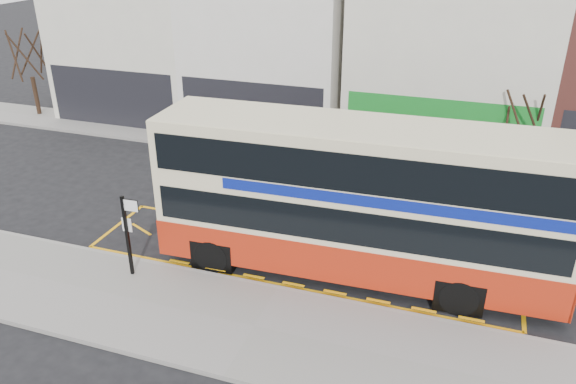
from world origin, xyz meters
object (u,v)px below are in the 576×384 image
at_px(street_tree_left, 25,42).
at_px(street_tree_right, 526,102).
at_px(car_silver, 196,139).
at_px(double_decker_bus, 359,199).
at_px(bus_stop_post, 128,228).
at_px(car_grey, 362,166).
at_px(car_white, 501,187).

height_order(street_tree_left, street_tree_right, street_tree_left).
bearing_deg(car_silver, double_decker_bus, -121.35).
height_order(double_decker_bus, street_tree_right, street_tree_right).
bearing_deg(street_tree_left, car_silver, -10.77).
bearing_deg(car_silver, street_tree_right, -75.89).
distance_m(car_silver, street_tree_right, 14.88).
xyz_separation_m(bus_stop_post, street_tree_right, (11.36, 12.05, 1.65)).
bearing_deg(car_grey, street_tree_right, -82.93).
bearing_deg(car_white, street_tree_left, 72.81).
bearing_deg(street_tree_left, bus_stop_post, -41.01).
xyz_separation_m(car_white, street_tree_right, (0.55, 2.66, 2.82)).
distance_m(car_white, street_tree_right, 3.91).
distance_m(car_grey, car_white, 5.62).
xyz_separation_m(double_decker_bus, bus_stop_post, (-6.47, -2.59, -0.79)).
xyz_separation_m(double_decker_bus, street_tree_right, (4.89, 9.45, 0.86)).
height_order(car_silver, street_tree_right, street_tree_right).
xyz_separation_m(double_decker_bus, car_silver, (-9.64, 7.81, -1.90)).
height_order(bus_stop_post, car_silver, bus_stop_post).
distance_m(car_silver, car_grey, 8.40).
bearing_deg(bus_stop_post, car_silver, 104.82).
xyz_separation_m(bus_stop_post, car_white, (10.81, 9.39, -1.17)).
relative_size(car_white, street_tree_left, 0.69).
xyz_separation_m(car_silver, street_tree_right, (14.53, 1.64, 2.77)).
bearing_deg(car_silver, bus_stop_post, -155.39).
xyz_separation_m(double_decker_bus, car_grey, (-1.28, 6.96, -1.88)).
height_order(car_silver, street_tree_left, street_tree_left).
height_order(car_grey, street_tree_left, street_tree_left).
bearing_deg(car_grey, street_tree_left, 66.39).
xyz_separation_m(car_grey, car_white, (5.62, -0.17, -0.08)).
bearing_deg(car_silver, car_white, -86.50).
distance_m(street_tree_left, street_tree_right, 25.80).
xyz_separation_m(bus_stop_post, street_tree_left, (-14.42, 12.54, 2.45)).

